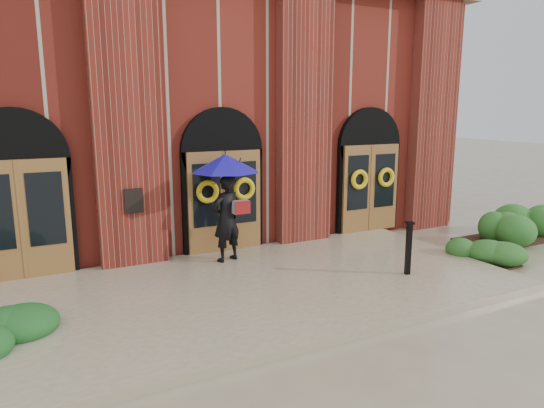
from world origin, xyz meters
TOP-DOWN VIEW (x-y plane):
  - ground at (0.00, 0.00)m, footprint 90.00×90.00m
  - landing at (0.00, 0.15)m, footprint 10.00×5.30m
  - church_building at (0.00, 8.78)m, footprint 16.20×12.53m
  - man_with_umbrella at (-0.28, 1.90)m, footprint 1.97×1.97m
  - metal_post at (2.82, -0.76)m, footprint 0.19×0.19m
  - hedge_wall_right at (8.00, 0.50)m, footprint 3.17×1.27m
  - hedge_front_right at (5.10, -0.60)m, footprint 1.43×1.23m

SIDE VIEW (x-z plane):
  - ground at x=0.00m, z-range 0.00..0.00m
  - landing at x=0.00m, z-range 0.00..0.15m
  - hedge_front_right at x=5.10m, z-range 0.00..0.51m
  - hedge_wall_right at x=8.00m, z-range 0.00..0.81m
  - metal_post at x=2.82m, z-range 0.18..1.34m
  - man_with_umbrella at x=-0.28m, z-range 0.65..3.15m
  - church_building at x=0.00m, z-range 0.00..7.00m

